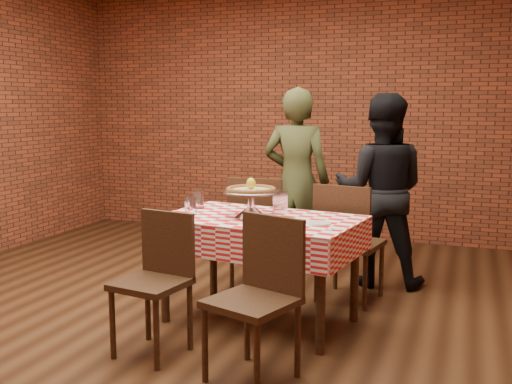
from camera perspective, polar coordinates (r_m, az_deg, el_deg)
ground at (r=4.40m, az=-6.31°, el=-12.07°), size 6.00×6.00×0.00m
back_wall at (r=6.94m, az=4.58°, el=7.70°), size 5.50×0.00×5.50m
table at (r=4.23m, az=0.37°, el=-7.51°), size 1.44×0.98×0.75m
tablecloth at (r=4.16m, az=0.37°, el=-3.97°), size 1.48×1.03×0.23m
pizza_stand at (r=4.13m, az=-0.47°, el=-1.15°), size 0.51×0.51×0.18m
pizza at (r=4.12m, az=-0.47°, el=0.16°), size 0.44×0.44×0.03m
lemon at (r=4.11m, az=-0.47°, el=0.81°), size 0.08×0.08×0.08m
water_glass_left at (r=4.24m, az=-6.30°, el=-1.30°), size 0.09×0.09×0.13m
water_glass_right at (r=4.50m, az=-5.56°, el=-0.72°), size 0.09×0.09×0.13m
side_plate at (r=3.91m, az=6.05°, el=-3.01°), size 0.18×0.18×0.01m
sweetener_packet_a at (r=3.76m, az=7.60°, el=-3.57°), size 0.06×0.05×0.00m
sweetener_packet_b at (r=3.75m, az=7.19°, el=-3.58°), size 0.06×0.06×0.00m
condiment_caddy at (r=4.38m, az=2.35°, el=-0.82°), size 0.13×0.11×0.15m
chair_near_left at (r=3.73m, az=-10.04°, el=-8.87°), size 0.45×0.45×0.87m
chair_near_right at (r=3.34m, az=-0.42°, el=-10.46°), size 0.54×0.54×0.91m
chair_far_left at (r=5.08m, az=0.48°, el=-3.68°), size 0.49×0.49×0.94m
chair_far_right at (r=4.73m, az=9.02°, el=-4.73°), size 0.52×0.52×0.94m
diner_olive at (r=5.43m, az=3.89°, el=1.08°), size 0.63×0.43×1.69m
diner_black at (r=5.13m, az=11.86°, el=0.16°), size 0.84×0.68×1.63m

